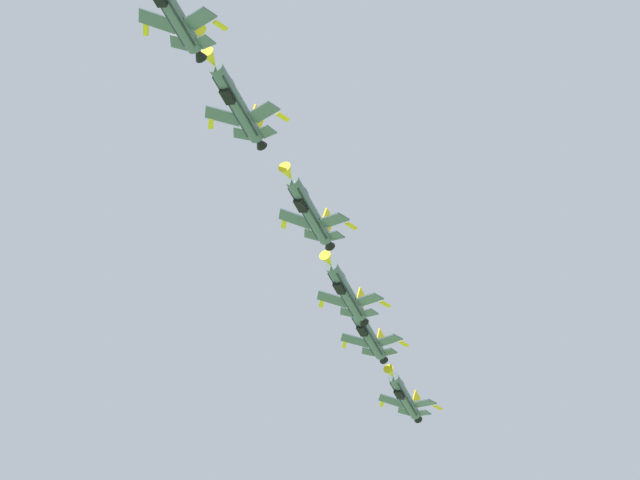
% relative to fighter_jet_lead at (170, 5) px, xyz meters
% --- Properties ---
extents(fighter_jet_lead, '(10.53, 14.85, 4.78)m').
position_rel_fighter_jet_lead_xyz_m(fighter_jet_lead, '(0.00, 0.00, 0.00)').
color(fighter_jet_lead, '#4C5666').
extents(fighter_jet_left_wing, '(10.65, 14.85, 4.37)m').
position_rel_fighter_jet_lead_xyz_m(fighter_jet_left_wing, '(7.65, 14.54, 1.60)').
color(fighter_jet_left_wing, '#4C5666').
extents(fighter_jet_right_wing, '(10.54, 14.85, 4.75)m').
position_rel_fighter_jet_lead_xyz_m(fighter_jet_right_wing, '(17.53, 28.13, -1.99)').
color(fighter_jet_right_wing, '#4C5666').
extents(fighter_jet_left_outer, '(10.62, 14.85, 4.52)m').
position_rel_fighter_jet_lead_xyz_m(fighter_jet_left_outer, '(24.22, 43.94, -2.10)').
color(fighter_jet_left_outer, '#4C5666').
extents(fighter_jet_right_outer, '(10.66, 14.85, 4.37)m').
position_rel_fighter_jet_lead_xyz_m(fighter_jet_right_outer, '(29.52, 58.92, 1.86)').
color(fighter_jet_right_outer, '#4C5666').
extents(fighter_jet_trail_slot, '(10.59, 14.85, 4.61)m').
position_rel_fighter_jet_lead_xyz_m(fighter_jet_trail_slot, '(37.45, 73.73, 0.81)').
color(fighter_jet_trail_slot, '#4C5666').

